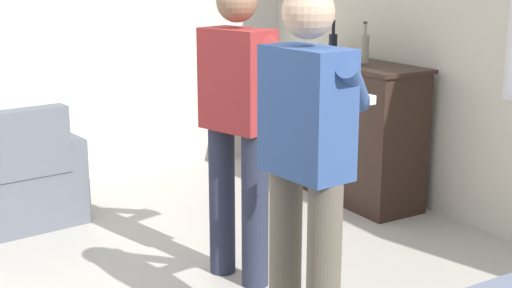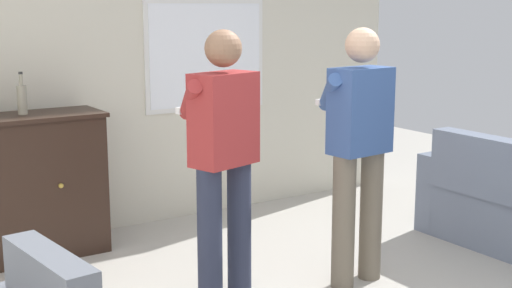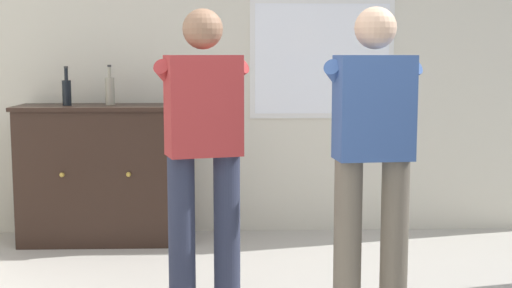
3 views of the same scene
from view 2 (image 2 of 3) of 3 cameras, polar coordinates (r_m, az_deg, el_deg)
wall_back_with_window at (r=5.94m, az=-9.49°, el=6.90°), size 5.20×0.15×2.80m
sideboard_cabinet at (r=5.39m, az=-18.52°, el=-3.36°), size 1.24×0.49×1.05m
bottle_liquor_amber at (r=5.32m, az=-18.21°, el=3.46°), size 0.07×0.07×0.30m
person_standing_left at (r=4.26m, az=-2.68°, el=-0.88°), size 0.54×0.52×1.68m
person_standing_right at (r=4.63m, az=8.18°, el=0.01°), size 0.56×0.49×1.68m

